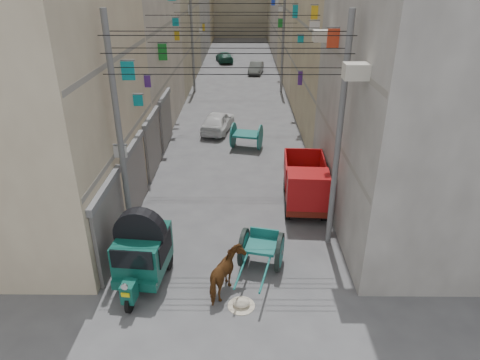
{
  "coord_description": "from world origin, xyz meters",
  "views": [
    {
      "loc": [
        0.47,
        -7.23,
        8.9
      ],
      "look_at": [
        0.36,
        6.5,
        2.24
      ],
      "focal_mm": 32.0,
      "sensor_mm": 36.0,
      "label": 1
    }
  ],
  "objects_px": {
    "horse": "(227,274)",
    "second_cart": "(247,135)",
    "auto_rickshaw": "(142,250)",
    "distant_car_green": "(224,57)",
    "feed_sack": "(241,303)",
    "tonga_cart": "(261,249)",
    "distant_car_grey": "(256,68)",
    "mini_truck": "(305,188)",
    "distant_car_white": "(218,121)"
  },
  "relations": [
    {
      "from": "second_cart",
      "to": "distant_car_grey",
      "type": "bearing_deg",
      "value": 100.38
    },
    {
      "from": "auto_rickshaw",
      "to": "horse",
      "type": "bearing_deg",
      "value": -7.2
    },
    {
      "from": "distant_car_white",
      "to": "tonga_cart",
      "type": "bearing_deg",
      "value": 110.71
    },
    {
      "from": "distant_car_white",
      "to": "distant_car_green",
      "type": "distance_m",
      "value": 23.06
    },
    {
      "from": "second_cart",
      "to": "auto_rickshaw",
      "type": "bearing_deg",
      "value": -92.72
    },
    {
      "from": "auto_rickshaw",
      "to": "mini_truck",
      "type": "height_order",
      "value": "mini_truck"
    },
    {
      "from": "tonga_cart",
      "to": "horse",
      "type": "distance_m",
      "value": 1.75
    },
    {
      "from": "distant_car_grey",
      "to": "distant_car_green",
      "type": "xyz_separation_m",
      "value": [
        -3.34,
        5.97,
        0.0
      ]
    },
    {
      "from": "tonga_cart",
      "to": "mini_truck",
      "type": "distance_m",
      "value": 4.32
    },
    {
      "from": "tonga_cart",
      "to": "distant_car_grey",
      "type": "height_order",
      "value": "tonga_cart"
    },
    {
      "from": "tonga_cart",
      "to": "feed_sack",
      "type": "height_order",
      "value": "tonga_cart"
    },
    {
      "from": "distant_car_grey",
      "to": "distant_car_green",
      "type": "distance_m",
      "value": 6.84
    },
    {
      "from": "tonga_cart",
      "to": "mini_truck",
      "type": "bearing_deg",
      "value": 76.54
    },
    {
      "from": "tonga_cart",
      "to": "distant_car_green",
      "type": "distance_m",
      "value": 36.81
    },
    {
      "from": "horse",
      "to": "feed_sack",
      "type": "bearing_deg",
      "value": 146.04
    },
    {
      "from": "mini_truck",
      "to": "auto_rickshaw",
      "type": "bearing_deg",
      "value": -137.53
    },
    {
      "from": "distant_car_white",
      "to": "distant_car_green",
      "type": "height_order",
      "value": "distant_car_white"
    },
    {
      "from": "auto_rickshaw",
      "to": "mini_truck",
      "type": "relative_size",
      "value": 0.75
    },
    {
      "from": "tonga_cart",
      "to": "mini_truck",
      "type": "height_order",
      "value": "mini_truck"
    },
    {
      "from": "horse",
      "to": "mini_truck",
      "type": "bearing_deg",
      "value": -101.73
    },
    {
      "from": "auto_rickshaw",
      "to": "tonga_cart",
      "type": "bearing_deg",
      "value": 17.04
    },
    {
      "from": "distant_car_green",
      "to": "feed_sack",
      "type": "bearing_deg",
      "value": 81.34
    },
    {
      "from": "feed_sack",
      "to": "auto_rickshaw",
      "type": "bearing_deg",
      "value": 158.93
    },
    {
      "from": "feed_sack",
      "to": "distant_car_white",
      "type": "relative_size",
      "value": 0.14
    },
    {
      "from": "mini_truck",
      "to": "distant_car_green",
      "type": "distance_m",
      "value": 33.19
    },
    {
      "from": "tonga_cart",
      "to": "auto_rickshaw",
      "type": "bearing_deg",
      "value": -155.46
    },
    {
      "from": "auto_rickshaw",
      "to": "horse",
      "type": "height_order",
      "value": "auto_rickshaw"
    },
    {
      "from": "mini_truck",
      "to": "distant_car_white",
      "type": "xyz_separation_m",
      "value": [
        -4.12,
        9.8,
        -0.36
      ]
    },
    {
      "from": "feed_sack",
      "to": "distant_car_grey",
      "type": "distance_m",
      "value": 32.71
    },
    {
      "from": "second_cart",
      "to": "distant_car_green",
      "type": "height_order",
      "value": "second_cart"
    },
    {
      "from": "distant_car_white",
      "to": "horse",
      "type": "bearing_deg",
      "value": 105.73
    },
    {
      "from": "feed_sack",
      "to": "distant_car_green",
      "type": "distance_m",
      "value": 38.71
    },
    {
      "from": "second_cart",
      "to": "feed_sack",
      "type": "bearing_deg",
      "value": -77.66
    },
    {
      "from": "distant_car_grey",
      "to": "horse",
      "type": "bearing_deg",
      "value": -84.22
    },
    {
      "from": "mini_truck",
      "to": "distant_car_grey",
      "type": "relative_size",
      "value": 1.13
    },
    {
      "from": "tonga_cart",
      "to": "second_cart",
      "type": "bearing_deg",
      "value": 105.51
    },
    {
      "from": "auto_rickshaw",
      "to": "distant_car_grey",
      "type": "xyz_separation_m",
      "value": [
        4.36,
        31.49,
        -0.6
      ]
    },
    {
      "from": "horse",
      "to": "second_cart",
      "type": "bearing_deg",
      "value": -74.65
    },
    {
      "from": "distant_car_white",
      "to": "distant_car_green",
      "type": "relative_size",
      "value": 0.98
    },
    {
      "from": "auto_rickshaw",
      "to": "second_cart",
      "type": "bearing_deg",
      "value": 79.64
    },
    {
      "from": "second_cart",
      "to": "distant_car_grey",
      "type": "xyz_separation_m",
      "value": [
        1.04,
        19.98,
        -0.21
      ]
    },
    {
      "from": "auto_rickshaw",
      "to": "horse",
      "type": "xyz_separation_m",
      "value": [
        2.64,
        -0.61,
        -0.45
      ]
    },
    {
      "from": "distant_car_white",
      "to": "distant_car_grey",
      "type": "height_order",
      "value": "distant_car_white"
    },
    {
      "from": "auto_rickshaw",
      "to": "distant_car_grey",
      "type": "relative_size",
      "value": 0.85
    },
    {
      "from": "distant_car_white",
      "to": "distant_car_green",
      "type": "bearing_deg",
      "value": -77.06
    },
    {
      "from": "feed_sack",
      "to": "distant_car_white",
      "type": "xyz_separation_m",
      "value": [
        -1.53,
        15.59,
        0.5
      ]
    },
    {
      "from": "feed_sack",
      "to": "distant_car_white",
      "type": "height_order",
      "value": "distant_car_white"
    },
    {
      "from": "second_cart",
      "to": "horse",
      "type": "xyz_separation_m",
      "value": [
        -0.68,
        -12.12,
        -0.06
      ]
    },
    {
      "from": "horse",
      "to": "distant_car_green",
      "type": "height_order",
      "value": "horse"
    },
    {
      "from": "second_cart",
      "to": "distant_car_grey",
      "type": "distance_m",
      "value": 20.0
    }
  ]
}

